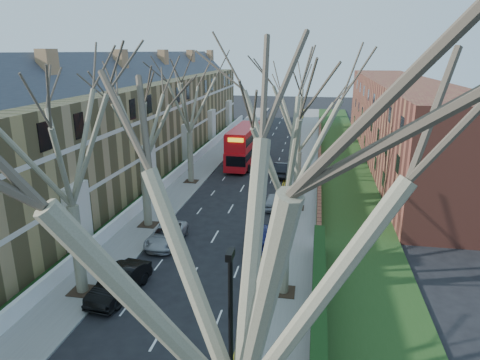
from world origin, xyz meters
The scene contains 19 objects.
pavement_left centered at (-6.00, 39.00, 0.06)m, with size 3.00×102.00×0.12m, color slate.
pavement_right centered at (6.00, 39.00, 0.06)m, with size 3.00×102.00×0.12m, color slate.
terrace_left centered at (-13.65, 31.00, 5.53)m, with size 9.70×78.00×13.60m.
flats_right centered at (17.46, 43.00, 4.98)m, with size 13.97×54.00×10.00m.
wall_hedge_right centered at (7.70, 2.00, 1.12)m, with size 0.70×24.00×1.80m.
front_wall_left centered at (-7.65, 31.00, 0.62)m, with size 0.30×78.00×1.00m.
grass_verge_right centered at (10.50, 39.00, 0.15)m, with size 6.00×102.00×0.06m.
tree_left_mid centered at (-5.70, 6.00, 9.56)m, with size 10.50×10.50×14.71m.
tree_left_far centered at (-5.70, 16.00, 9.24)m, with size 10.15×10.15×14.22m.
tree_left_dist centered at (-5.70, 28.00, 9.56)m, with size 10.50×10.50×14.71m.
tree_right_near centered at (5.70, -6.00, 9.86)m, with size 10.85×10.85×15.20m.
tree_right_mid centered at (5.70, 8.00, 9.56)m, with size 10.50×10.50×14.71m.
tree_right_far centered at (5.70, 22.00, 9.24)m, with size 10.15×10.15×14.22m.
double_decker_bus centered at (-1.46, 36.44, 2.23)m, with size 3.03×10.91×4.53m.
car_left_mid centered at (-3.47, 6.20, 0.78)m, with size 1.65×4.73×1.56m, color black.
car_left_far centered at (-3.17, 13.21, 0.66)m, with size 2.18×4.73×1.31m, color #99999E.
car_right_near centered at (3.70, 14.25, 0.68)m, with size 1.90×4.67×1.35m, color navy.
car_right_mid centered at (3.70, 22.05, 0.65)m, with size 1.53×3.80×1.30m, color #96989F.
car_right_far centered at (3.61, 32.25, 0.78)m, with size 1.66×4.75×1.56m, color black.
Camera 1 is at (7.14, -13.83, 13.45)m, focal length 32.00 mm.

